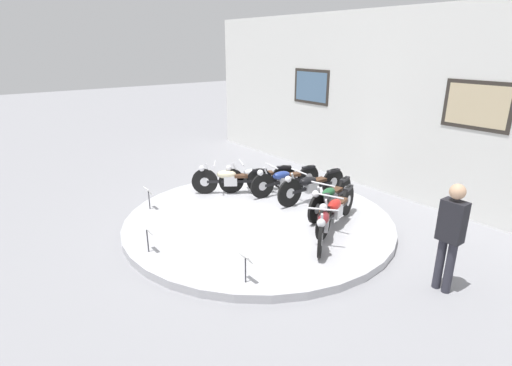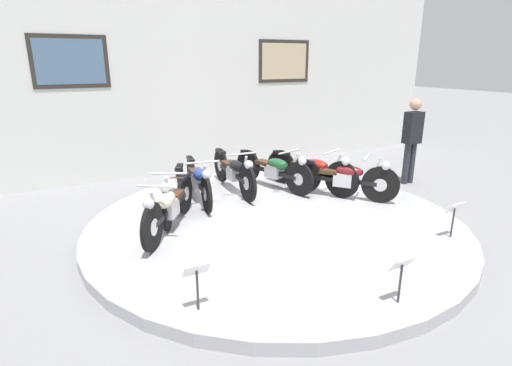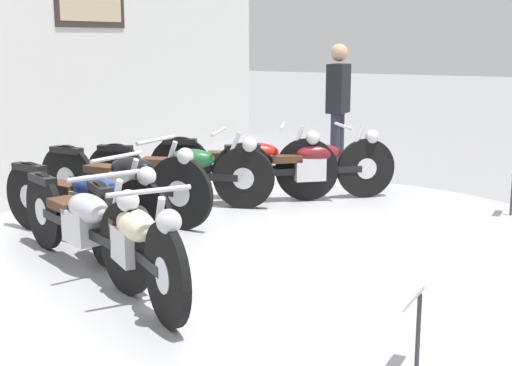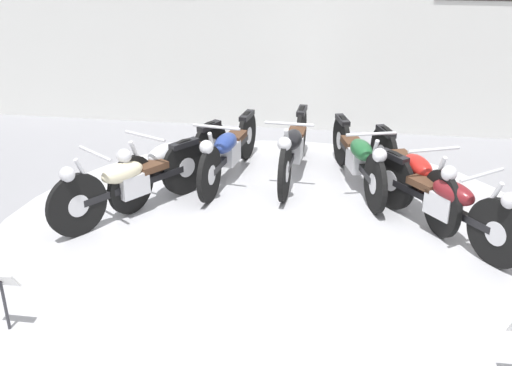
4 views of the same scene
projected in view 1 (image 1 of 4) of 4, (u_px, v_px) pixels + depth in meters
name	position (u px, v px, depth m)	size (l,w,h in m)	color
ground_plane	(259.00, 223.00, 8.62)	(60.00, 60.00, 0.00)	gray
display_platform	(259.00, 220.00, 8.59)	(5.68, 5.68, 0.15)	#ADADB2
back_wall	(381.00, 103.00, 10.12)	(14.00, 0.22, 4.50)	silver
motorcycle_cream	(230.00, 179.00, 9.80)	(1.19, 1.66, 0.80)	black
motorcycle_silver	(256.00, 177.00, 9.97)	(0.87, 1.82, 0.79)	black
motorcycle_blue	(285.00, 179.00, 9.80)	(0.54, 1.96, 0.79)	black
motorcycle_black	(311.00, 185.00, 9.33)	(0.54, 2.02, 0.81)	black
motorcycle_green	(330.00, 196.00, 8.67)	(0.69, 1.91, 0.79)	black
motorcycle_red	(336.00, 209.00, 7.99)	(0.80, 1.89, 0.81)	black
motorcycle_maroon	(323.00, 221.00, 7.46)	(1.30, 1.57, 0.80)	black
info_placard_front_left	(149.00, 194.00, 8.87)	(0.26, 0.11, 0.51)	#333338
info_placard_front_centre	(147.00, 233.00, 7.02)	(0.26, 0.11, 0.51)	#333338
info_placard_front_right	(245.00, 261.00, 6.11)	(0.26, 0.11, 0.51)	#333338
visitor_standing	(451.00, 232.00, 5.98)	(0.36, 0.23, 1.77)	#2D2D38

